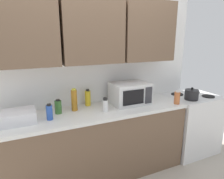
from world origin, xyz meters
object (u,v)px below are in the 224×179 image
object	(u,v)px
bottle_blue_cleaner	(49,112)
microwave	(130,93)
dish_rack	(16,117)
bottle_yellow_mustard	(88,98)
stove_range	(189,123)
bottle_amber_vinegar	(74,100)
bottle_white_jar	(105,105)
bottle_green_oil	(58,107)
bottle_spice_jar	(177,97)
kettle	(192,94)

from	to	relation	value
bottle_blue_cleaner	microwave	bearing A→B (deg)	6.69
dish_rack	bottle_yellow_mustard	xyz separation A→B (m)	(0.84, 0.21, 0.04)
microwave	bottle_yellow_mustard	xyz separation A→B (m)	(-0.53, 0.16, -0.04)
bottle_yellow_mustard	bottle_blue_cleaner	xyz separation A→B (m)	(-0.51, -0.28, -0.02)
stove_range	dish_rack	xyz separation A→B (m)	(-2.41, 0.02, 0.51)
bottle_amber_vinegar	bottle_blue_cleaner	world-z (taller)	bottle_amber_vinegar
bottle_yellow_mustard	bottle_white_jar	xyz separation A→B (m)	(0.12, -0.30, -0.02)
bottle_yellow_mustard	bottle_green_oil	bearing A→B (deg)	-161.78
bottle_green_oil	bottle_white_jar	xyz separation A→B (m)	(0.52, -0.17, 0.00)
stove_range	bottle_yellow_mustard	world-z (taller)	bottle_yellow_mustard
dish_rack	bottle_spice_jar	world-z (taller)	bottle_spice_jar
dish_rack	bottle_blue_cleaner	distance (m)	0.33
dish_rack	bottle_blue_cleaner	world-z (taller)	bottle_blue_cleaner
kettle	bottle_amber_vinegar	bearing A→B (deg)	170.99
dish_rack	bottle_blue_cleaner	bearing A→B (deg)	-12.13
stove_range	microwave	bearing A→B (deg)	176.02
bottle_green_oil	kettle	bearing A→B (deg)	-7.52
bottle_amber_vinegar	bottle_blue_cleaner	bearing A→B (deg)	-152.00
microwave	bottle_green_oil	xyz separation A→B (m)	(-0.93, 0.03, -0.06)
dish_rack	bottle_amber_vinegar	bearing A→B (deg)	8.60
bottle_yellow_mustard	bottle_white_jar	bearing A→B (deg)	-68.18
stove_range	bottle_yellow_mustard	bearing A→B (deg)	171.73
kettle	bottle_white_jar	size ratio (longest dim) A/B	1.13
kettle	microwave	world-z (taller)	microwave
bottle_yellow_mustard	stove_range	bearing A→B (deg)	-8.27
bottle_amber_vinegar	bottle_white_jar	bearing A→B (deg)	-29.61
kettle	bottle_green_oil	xyz separation A→B (m)	(-1.81, 0.24, 0.00)
stove_range	dish_rack	bearing A→B (deg)	179.53
bottle_white_jar	bottle_spice_jar	bearing A→B (deg)	-7.79
dish_rack	bottle_white_jar	distance (m)	0.96
bottle_white_jar	bottle_blue_cleaner	bearing A→B (deg)	178.28
kettle	bottle_blue_cleaner	distance (m)	1.92
dish_rack	bottle_spice_jar	xyz separation A→B (m)	(1.92, -0.22, 0.03)
microwave	kettle	bearing A→B (deg)	-13.61
kettle	bottle_green_oil	distance (m)	1.82
microwave	dish_rack	size ratio (longest dim) A/B	1.26
stove_range	bottle_spice_jar	distance (m)	0.75
bottle_yellow_mustard	bottle_amber_vinegar	world-z (taller)	bottle_amber_vinegar
bottle_yellow_mustard	bottle_spice_jar	xyz separation A→B (m)	(1.09, -0.43, -0.01)
kettle	bottle_amber_vinegar	world-z (taller)	bottle_amber_vinegar
bottle_amber_vinegar	microwave	bearing A→B (deg)	-3.32
dish_rack	bottle_spice_jar	size ratio (longest dim) A/B	2.04
stove_range	kettle	distance (m)	0.57
bottle_white_jar	bottle_amber_vinegar	world-z (taller)	bottle_amber_vinegar
kettle	dish_rack	distance (m)	2.25
kettle	bottle_green_oil	size ratio (longest dim) A/B	1.13
stove_range	bottle_white_jar	size ratio (longest dim) A/B	5.44
bottle_blue_cleaner	bottle_green_oil	bearing A→B (deg)	51.81
bottle_yellow_mustard	bottle_blue_cleaner	world-z (taller)	bottle_yellow_mustard
bottle_spice_jar	bottle_white_jar	bearing A→B (deg)	172.21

